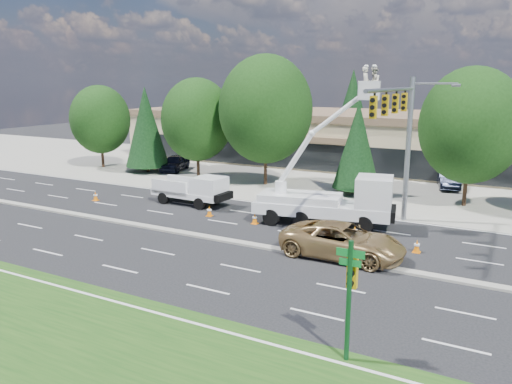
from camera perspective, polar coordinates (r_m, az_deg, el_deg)
The scene contains 25 objects.
ground at distance 29.20m, azimuth -7.20°, elevation -4.95°, with size 140.00×140.00×0.00m, color black.
concrete_apron at distance 46.44m, azimuth 7.20°, elevation 1.62°, with size 140.00×22.00×0.01m, color #99978B.
road_median at distance 29.19m, azimuth -7.20°, elevation -4.84°, with size 120.00×0.55×0.12m, color #99978B.
strip_mall at distance 55.36m, azimuth 11.04°, elevation 6.21°, with size 50.40×15.40×5.50m.
tree_front_a at distance 53.81m, azimuth -17.39°, elevation 7.91°, with size 6.04×6.04×8.38m.
tree_front_b at distance 49.75m, azimuth -12.45°, elevation 7.31°, with size 4.20×4.20×8.27m.
tree_front_c at distance 46.01m, azimuth -6.75°, elevation 8.21°, with size 6.55×6.55×9.09m.
tree_front_d at distance 42.33m, azimuth 1.11°, elevation 9.42°, with size 7.91×7.91×10.97m.
tree_front_e at distance 39.56m, azimuth 11.51°, elevation 5.28°, with size 3.69×3.69×7.26m.
tree_front_f at distance 37.87m, azimuth 23.36°, elevation 6.98°, with size 7.05×7.05×9.79m.
tree_back_a at distance 73.23m, azimuth 0.30°, elevation 9.71°, with size 4.82×4.82×9.51m.
tree_back_b at distance 67.80m, azimuth 10.96°, elevation 9.61°, with size 5.21×5.21×10.28m.
tree_back_c at distance 65.03m, azimuth 22.89°, elevation 8.13°, with size 4.55×4.55×8.97m.
signal_mast at distance 30.42m, azimuth 16.39°, elevation 7.00°, with size 2.76×10.16×9.00m.
street_sign_pole at distance 16.12m, azimuth 10.71°, elevation -10.66°, with size 0.90×0.44×4.00m.
utility_pickup at distance 36.16m, azimuth -7.07°, elevation -0.08°, with size 5.68×2.40×2.15m.
bucket_truck at distance 30.81m, azimuth 9.02°, elevation -0.14°, with size 8.67×4.08×9.66m.
traffic_cone_a at distance 39.13m, azimuth -17.87°, elevation -0.45°, with size 0.40×0.40×0.70m.
traffic_cone_b at distance 33.10m, azimuth -5.35°, elevation -2.19°, with size 0.40×0.40×0.70m.
traffic_cone_c at distance 31.21m, azimuth -0.15°, elevation -3.05°, with size 0.40×0.40×0.70m.
traffic_cone_d at distance 29.04m, azimuth 11.22°, elevation -4.50°, with size 0.40×0.40×0.70m.
traffic_cone_e at distance 27.41m, azimuth 17.90°, elevation -5.91°, with size 0.40×0.40×0.70m.
minivan at distance 25.63m, azimuth 9.87°, elevation -5.51°, with size 2.88×6.25×1.74m, color tan.
parked_car_west at distance 50.34m, azimuth -9.26°, elevation 3.32°, with size 1.87×4.66×1.59m, color black.
parked_car_east at distance 44.63m, azimuth 21.16°, elevation 1.41°, with size 1.61×4.62×1.52m, color black.
Camera 1 is at (16.29, -22.61, 8.74)m, focal length 35.00 mm.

